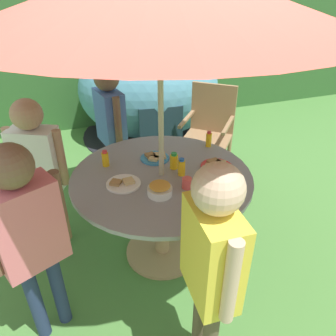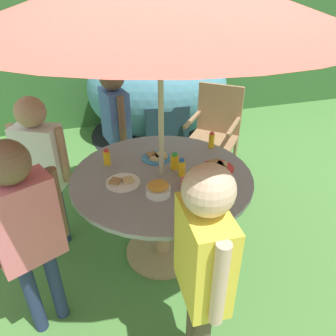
{
  "view_description": "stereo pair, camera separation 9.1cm",
  "coord_description": "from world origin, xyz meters",
  "px_view_note": "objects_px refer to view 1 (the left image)",
  "views": [
    {
      "loc": [
        -0.59,
        -1.84,
        1.96
      ],
      "look_at": [
        0.04,
        -0.03,
        0.81
      ],
      "focal_mm": 34.63,
      "sensor_mm": 36.0,
      "label": 1
    },
    {
      "loc": [
        -0.51,
        -1.86,
        1.96
      ],
      "look_at": [
        0.04,
        -0.03,
        0.81
      ],
      "focal_mm": 34.63,
      "sensor_mm": 36.0,
      "label": 2
    }
  ],
  "objects_px": {
    "juice_bottle_near_right": "(105,159)",
    "plate_mid_right": "(216,166)",
    "plate_far_left": "(155,157)",
    "child_in_white_shirt": "(37,160)",
    "juice_bottle_near_left": "(182,167)",
    "juice_bottle_far_right": "(174,161)",
    "cup_near": "(189,212)",
    "child_in_pink_shirt": "(27,227)",
    "child_in_blue_shirt": "(110,118)",
    "juice_bottle_center_back": "(208,177)",
    "juice_bottle_mid_left": "(209,139)",
    "cup_far": "(187,183)",
    "wooden_chair": "(209,128)",
    "snack_bowl": "(160,189)",
    "plate_center_front": "(123,183)",
    "dome_tent": "(149,89)",
    "garden_table": "(162,195)",
    "child_in_yellow_shirt": "(212,254)"
  },
  "relations": [
    {
      "from": "garden_table",
      "to": "child_in_white_shirt",
      "type": "bearing_deg",
      "value": 153.59
    },
    {
      "from": "juice_bottle_center_back",
      "to": "dome_tent",
      "type": "bearing_deg",
      "value": 82.63
    },
    {
      "from": "plate_mid_right",
      "to": "juice_bottle_mid_left",
      "type": "height_order",
      "value": "juice_bottle_mid_left"
    },
    {
      "from": "child_in_blue_shirt",
      "to": "plate_center_front",
      "type": "xyz_separation_m",
      "value": [
        -0.11,
        -1.01,
        -0.07
      ]
    },
    {
      "from": "dome_tent",
      "to": "juice_bottle_near_left",
      "type": "xyz_separation_m",
      "value": [
        -0.45,
        -2.32,
        0.17
      ]
    },
    {
      "from": "child_in_pink_shirt",
      "to": "snack_bowl",
      "type": "height_order",
      "value": "child_in_pink_shirt"
    },
    {
      "from": "juice_bottle_center_back",
      "to": "juice_bottle_mid_left",
      "type": "relative_size",
      "value": 0.84
    },
    {
      "from": "plate_mid_right",
      "to": "juice_bottle_near_left",
      "type": "bearing_deg",
      "value": -177.36
    },
    {
      "from": "plate_center_front",
      "to": "plate_mid_right",
      "type": "xyz_separation_m",
      "value": [
        0.69,
        -0.0,
        0.0
      ]
    },
    {
      "from": "child_in_yellow_shirt",
      "to": "juice_bottle_far_right",
      "type": "distance_m",
      "value": 0.95
    },
    {
      "from": "wooden_chair",
      "to": "juice_bottle_far_right",
      "type": "distance_m",
      "value": 1.27
    },
    {
      "from": "plate_center_front",
      "to": "juice_bottle_mid_left",
      "type": "height_order",
      "value": "juice_bottle_mid_left"
    },
    {
      "from": "child_in_blue_shirt",
      "to": "plate_far_left",
      "type": "bearing_deg",
      "value": 4.87
    },
    {
      "from": "juice_bottle_near_left",
      "to": "cup_near",
      "type": "distance_m",
      "value": 0.45
    },
    {
      "from": "juice_bottle_near_right",
      "to": "plate_mid_right",
      "type": "bearing_deg",
      "value": -20.94
    },
    {
      "from": "wooden_chair",
      "to": "child_in_yellow_shirt",
      "type": "relative_size",
      "value": 0.74
    },
    {
      "from": "plate_mid_right",
      "to": "cup_near",
      "type": "relative_size",
      "value": 3.92
    },
    {
      "from": "juice_bottle_near_left",
      "to": "snack_bowl",
      "type": "bearing_deg",
      "value": -140.9
    },
    {
      "from": "child_in_white_shirt",
      "to": "snack_bowl",
      "type": "height_order",
      "value": "child_in_white_shirt"
    },
    {
      "from": "garden_table",
      "to": "juice_bottle_mid_left",
      "type": "height_order",
      "value": "juice_bottle_mid_left"
    },
    {
      "from": "child_in_yellow_shirt",
      "to": "child_in_white_shirt",
      "type": "bearing_deg",
      "value": 33.77
    },
    {
      "from": "child_in_pink_shirt",
      "to": "juice_bottle_near_left",
      "type": "relative_size",
      "value": 10.1
    },
    {
      "from": "plate_mid_right",
      "to": "child_in_white_shirt",
      "type": "bearing_deg",
      "value": 160.15
    },
    {
      "from": "child_in_yellow_shirt",
      "to": "snack_bowl",
      "type": "bearing_deg",
      "value": 6.42
    },
    {
      "from": "cup_far",
      "to": "snack_bowl",
      "type": "bearing_deg",
      "value": -175.85
    },
    {
      "from": "plate_mid_right",
      "to": "juice_bottle_far_right",
      "type": "bearing_deg",
      "value": 162.79
    },
    {
      "from": "juice_bottle_near_left",
      "to": "plate_far_left",
      "type": "bearing_deg",
      "value": 110.66
    },
    {
      "from": "wooden_chair",
      "to": "juice_bottle_near_left",
      "type": "xyz_separation_m",
      "value": [
        -0.75,
        -1.09,
        0.27
      ]
    },
    {
      "from": "child_in_pink_shirt",
      "to": "juice_bottle_far_right",
      "type": "height_order",
      "value": "child_in_pink_shirt"
    },
    {
      "from": "child_in_yellow_shirt",
      "to": "snack_bowl",
      "type": "distance_m",
      "value": 0.66
    },
    {
      "from": "dome_tent",
      "to": "child_in_pink_shirt",
      "type": "relative_size",
      "value": 1.59
    },
    {
      "from": "garden_table",
      "to": "cup_near",
      "type": "xyz_separation_m",
      "value": [
        0.01,
        -0.48,
        0.21
      ]
    },
    {
      "from": "dome_tent",
      "to": "snack_bowl",
      "type": "relative_size",
      "value": 13.15
    },
    {
      "from": "juice_bottle_near_left",
      "to": "juice_bottle_near_right",
      "type": "distance_m",
      "value": 0.56
    },
    {
      "from": "dome_tent",
      "to": "cup_near",
      "type": "relative_size",
      "value": 35.24
    },
    {
      "from": "child_in_white_shirt",
      "to": "cup_far",
      "type": "xyz_separation_m",
      "value": [
        0.92,
        -0.62,
        -0.02
      ]
    },
    {
      "from": "child_in_yellow_shirt",
      "to": "juice_bottle_mid_left",
      "type": "distance_m",
      "value": 1.29
    },
    {
      "from": "plate_far_left",
      "to": "plate_mid_right",
      "type": "relative_size",
      "value": 0.94
    },
    {
      "from": "wooden_chair",
      "to": "child_in_white_shirt",
      "type": "bearing_deg",
      "value": -119.24
    },
    {
      "from": "cup_near",
      "to": "juice_bottle_mid_left",
      "type": "bearing_deg",
      "value": 57.38
    },
    {
      "from": "child_in_pink_shirt",
      "to": "juice_bottle_near_right",
      "type": "relative_size",
      "value": 10.62
    },
    {
      "from": "wooden_chair",
      "to": "child_in_blue_shirt",
      "type": "distance_m",
      "value": 1.09
    },
    {
      "from": "juice_bottle_near_left",
      "to": "plate_mid_right",
      "type": "bearing_deg",
      "value": 2.64
    },
    {
      "from": "plate_center_front",
      "to": "juice_bottle_far_right",
      "type": "distance_m",
      "value": 0.41
    },
    {
      "from": "juice_bottle_far_right",
      "to": "cup_near",
      "type": "bearing_deg",
      "value": -101.17
    },
    {
      "from": "snack_bowl",
      "to": "plate_mid_right",
      "type": "height_order",
      "value": "snack_bowl"
    },
    {
      "from": "garden_table",
      "to": "plate_center_front",
      "type": "distance_m",
      "value": 0.34
    },
    {
      "from": "cup_far",
      "to": "juice_bottle_near_left",
      "type": "bearing_deg",
      "value": 80.96
    },
    {
      "from": "wooden_chair",
      "to": "snack_bowl",
      "type": "distance_m",
      "value": 1.61
    },
    {
      "from": "juice_bottle_far_right",
      "to": "cup_near",
      "type": "xyz_separation_m",
      "value": [
        -0.11,
        -0.54,
        -0.03
      ]
    }
  ]
}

